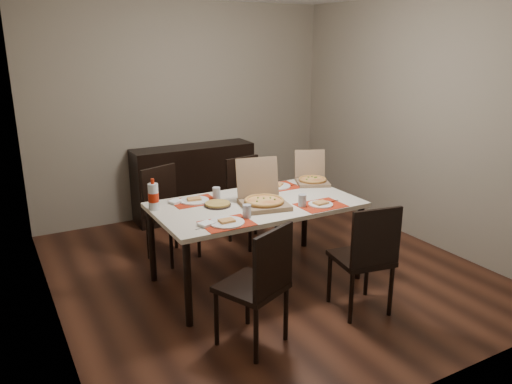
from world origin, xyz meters
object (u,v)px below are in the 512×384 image
Objects in this scene: dining_table at (256,210)px; chair_far_left at (168,209)px; chair_near_left at (260,282)px; pizza_box_center at (263,199)px; soda_bottle at (153,197)px; chair_far_right at (249,197)px; dip_bowl at (262,194)px; sideboard at (194,182)px; chair_near_right at (366,255)px.

dining_table is 1.94× the size of chair_far_left.
pizza_box_center reaches higher than chair_near_left.
pizza_box_center reaches higher than dining_table.
chair_far_left is 3.41× the size of soda_bottle.
chair_far_right is at bearing 63.87° from chair_near_left.
soda_bottle is at bearing -154.01° from chair_far_right.
pizza_box_center is (0.54, -0.99, 0.30)m from chair_far_left.
soda_bottle is at bearing 175.04° from dip_bowl.
sideboard is 2.95m from chair_near_left.
dip_bowl is at bearing -46.89° from chair_far_left.
sideboard is at bearing 95.78° from chair_near_right.
dining_table is at bearing -114.35° from chair_far_right.
chair_far_left reaches higher than dining_table.
soda_bottle is at bearing 157.69° from pizza_box_center.
sideboard is 1.61× the size of chair_near_left.
dip_bowl is (0.65, 1.11, 0.25)m from chair_near_left.
chair_far_left is at bearing 120.12° from dining_table.
sideboard is at bearing 101.23° from chair_far_right.
dip_bowl is at bearing 47.84° from dining_table.
dip_bowl is (-0.32, 1.12, 0.25)m from chair_near_right.
pizza_box_center is 4.47× the size of dip_bowl.
chair_far_right reaches higher than sideboard.
chair_near_right is 1.87× the size of pizza_box_center.
chair_near_left reaches higher than dip_bowl.
chair_near_left is 1.03m from pizza_box_center.
chair_far_right is at bearing 71.26° from dip_bowl.
chair_near_left is 1.30m from soda_bottle.
chair_far_right is at bearing 25.99° from soda_bottle.
chair_near_right is 1.01m from pizza_box_center.
chair_near_right is 1.00× the size of chair_far_left.
dining_table is 1.08m from chair_near_left.
chair_near_right is 3.41× the size of soda_bottle.
chair_far_left is 0.91m from chair_far_right.
soda_bottle reaches higher than chair_near_right.
chair_near_right is (0.29, -2.87, 0.06)m from sideboard.
chair_near_right is at bearing -0.34° from chair_near_left.
dining_table is at bearing -59.88° from chair_far_left.
soda_bottle is at bearing 106.60° from chair_near_left.
soda_bottle reaches higher than chair_near_left.
chair_far_right is 1.43m from soda_bottle.
soda_bottle is (-0.36, 1.20, 0.35)m from chair_near_left.
chair_far_left is at bearing 118.43° from pizza_box_center.
pizza_box_center reaches higher than chair_far_left.
soda_bottle is (-1.01, 0.09, 0.10)m from dip_bowl.
chair_near_left is at bearing -89.15° from chair_far_left.
dining_table is 1.07m from chair_near_right.
dining_table is 1.94× the size of chair_far_right.
pizza_box_center reaches higher than soda_bottle.
soda_bottle is (-1.33, 1.21, 0.35)m from chair_near_right.
pizza_box_center is at bearing 118.23° from chair_near_right.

